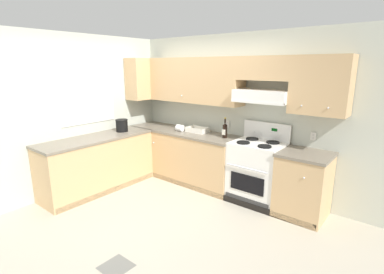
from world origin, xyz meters
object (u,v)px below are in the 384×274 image
Objects in this scene: wine_bottle at (225,130)px; bowl at (197,130)px; stove at (257,172)px; paper_towel_roll at (180,128)px; bucket at (122,125)px.

bowl is (-0.60, 0.05, -0.10)m from wine_bottle.
bowl is (-1.20, 0.08, 0.46)m from stove.
paper_towel_roll is (-1.49, -0.07, 0.49)m from stove.
bowl is 0.32m from paper_towel_roll.
stove is at bearing -3.63° from bowl.
bucket is (-2.27, -0.73, 0.55)m from stove.
wine_bottle is 1.83m from bucket.
bowl is at bearing 176.37° from stove.
stove reaches higher than bowl.
wine_bottle is at bearing 24.20° from bucket.
bucket is 1.72× the size of paper_towel_roll.
paper_towel_roll is at bearing 40.06° from bucket.
stove is 9.42× the size of paper_towel_roll.
stove is at bearing 2.52° from paper_towel_roll.
paper_towel_roll is at bearing -153.70° from bowl.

